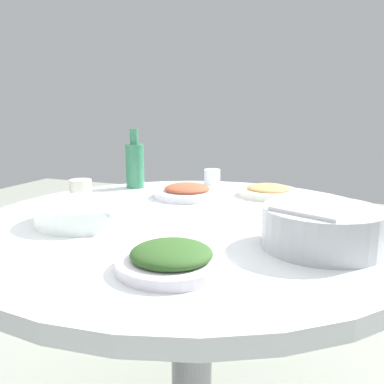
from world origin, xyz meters
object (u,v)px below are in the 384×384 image
Objects in this scene: tea_cup_near at (81,191)px; tea_cup_far at (212,177)px; round_dining_table at (192,259)px; soup_bowl at (87,213)px; green_bottle at (135,164)px; rice_bowl at (322,227)px; dish_shrimp at (269,191)px; dish_stirfry at (187,192)px; dish_greens at (171,259)px.

tea_cup_near is 1.14× the size of tea_cup_far.
soup_bowl reaches higher than round_dining_table.
soup_bowl is 1.20× the size of green_bottle.
green_bottle is at bearing -166.01° from soup_bowl.
tea_cup_near is at bearing -103.38° from rice_bowl.
tea_cup_near is (0.28, -0.05, -0.05)m from green_bottle.
green_bottle is (0.03, -0.51, 0.07)m from dish_shrimp.
dish_shrimp reaches higher than round_dining_table.
dish_stirfry is 3.12× the size of tea_cup_near.
dish_greens is 0.84m from green_bottle.
rice_bowl is (0.12, 0.35, 0.17)m from round_dining_table.
tea_cup_far is (-0.63, -0.46, -0.02)m from rice_bowl.
green_bottle is at bearing -146.24° from dish_greens.
soup_bowl reaches higher than dish_shrimp.
dish_stirfry is (-0.37, -0.47, -0.03)m from rice_bowl.
rice_bowl is at bearing 36.50° from tea_cup_far.
green_bottle reaches higher than tea_cup_near.
round_dining_table is at bearing -108.17° from rice_bowl.
dish_stirfry is at bearing -128.45° from rice_bowl.
tea_cup_near reaches higher than tea_cup_far.
dish_stirfry is (0.12, -0.26, 0.00)m from dish_shrimp.
dish_stirfry is 0.35m from tea_cup_near.
tea_cup_near is at bearing -9.56° from green_bottle.
soup_bowl is 1.31× the size of dish_shrimp.
tea_cup_near is (0.31, -0.56, 0.02)m from dish_shrimp.
green_bottle is at bearing -122.63° from rice_bowl.
rice_bowl is 0.60m from dish_stirfry.
round_dining_table is 0.55m from green_bottle.
dish_shrimp is at bearing -156.85° from rice_bowl.
dish_greens is (0.24, -0.26, -0.03)m from rice_bowl.
round_dining_table is 0.32m from soup_bowl.
round_dining_table is 5.30× the size of dish_stirfry.
soup_bowl is 1.18× the size of dish_stirfry.
round_dining_table is at bearing 46.84° from green_bottle.
rice_bowl reaches higher than soup_bowl.
rice_bowl is 0.86m from green_bottle.
tea_cup_far reaches higher than round_dining_table.
dish_stirfry is at bearing 122.58° from tea_cup_near.
tea_cup_far reaches higher than dish_shrimp.
dish_shrimp is (-0.50, -0.21, -0.03)m from rice_bowl.
tea_cup_near reaches higher than round_dining_table.
soup_bowl is at bearing -37.12° from dish_shrimp.
dish_greens is at bearing 50.83° from tea_cup_near.
rice_bowl is 1.17× the size of green_bottle.
dish_stirfry is (-0.39, 0.13, -0.01)m from soup_bowl.
soup_bowl is at bearing 13.99° from green_bottle.
dish_greens is at bearing -47.33° from rice_bowl.
dish_greens is at bearing 15.43° from round_dining_table.
dish_greens reaches higher than dish_stirfry.
dish_shrimp is 0.90× the size of dish_stirfry.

